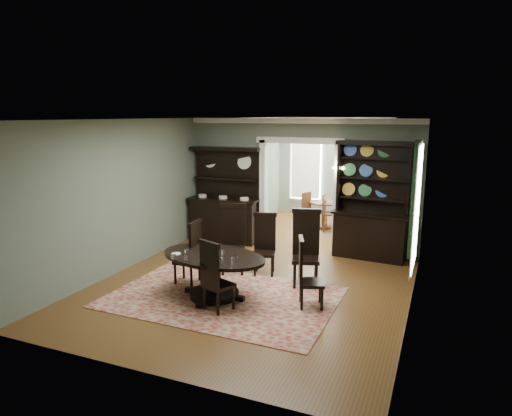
{
  "coord_description": "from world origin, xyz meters",
  "views": [
    {
      "loc": [
        3.09,
        -7.13,
        3.09
      ],
      "look_at": [
        -0.11,
        0.6,
        1.36
      ],
      "focal_mm": 32.0,
      "sensor_mm": 36.0,
      "label": 1
    }
  ],
  "objects": [
    {
      "name": "right_window",
      "position": [
        2.69,
        0.93,
        1.6
      ],
      "size": [
        0.15,
        1.47,
        2.12
      ],
      "color": "white",
      "rests_on": "wall_right"
    },
    {
      "name": "parlor_chair_right",
      "position": [
        0.33,
        4.59,
        0.55
      ],
      "size": [
        0.44,
        0.43,
        1.03
      ],
      "rotation": [
        0.0,
        0.0,
        -1.52
      ],
      "color": "#553118",
      "rests_on": "parlor_floor"
    },
    {
      "name": "centerpiece",
      "position": [
        -0.43,
        -0.68,
        0.82
      ],
      "size": [
        1.21,
        0.78,
        0.2
      ],
      "color": "silver",
      "rests_on": "dining_table"
    },
    {
      "name": "doorway_trim",
      "position": [
        0.0,
        3.0,
        1.62
      ],
      "size": [
        2.08,
        0.25,
        2.57
      ],
      "color": "silver",
      "rests_on": "floor"
    },
    {
      "name": "sideboard",
      "position": [
        -1.82,
        2.73,
        0.81
      ],
      "size": [
        1.79,
        0.72,
        2.31
      ],
      "rotation": [
        0.0,
        0.0,
        0.06
      ],
      "color": "black",
      "rests_on": "floor"
    },
    {
      "name": "chair_end_right",
      "position": [
        1.16,
        -0.38,
        0.61
      ],
      "size": [
        0.53,
        0.54,
        1.16
      ],
      "rotation": [
        0.0,
        0.0,
        -1.22
      ],
      "color": "black",
      "rests_on": "rug"
    },
    {
      "name": "chair_near",
      "position": [
        -0.12,
        -1.12,
        0.62
      ],
      "size": [
        0.56,
        0.54,
        1.18
      ],
      "rotation": [
        0.0,
        0.0,
        -0.38
      ],
      "color": "black",
      "rests_on": "rug"
    },
    {
      "name": "parlor_chair_left",
      "position": [
        -0.44,
        4.81,
        0.53
      ],
      "size": [
        0.47,
        0.47,
        0.99
      ],
      "rotation": [
        0.0,
        0.0,
        1.16
      ],
      "color": "#553118",
      "rests_on": "parlor_floor"
    },
    {
      "name": "chair_far_right",
      "position": [
        0.86,
        0.66,
        0.74
      ],
      "size": [
        0.63,
        0.62,
        1.4
      ],
      "rotation": [
        0.0,
        0.0,
        3.43
      ],
      "color": "black",
      "rests_on": "rug"
    },
    {
      "name": "chair_end_left",
      "position": [
        -1.07,
        -0.17,
        0.63
      ],
      "size": [
        0.44,
        0.46,
        1.19
      ],
      "rotation": [
        0.0,
        0.0,
        1.63
      ],
      "color": "black",
      "rests_on": "rug"
    },
    {
      "name": "chair_far_left",
      "position": [
        -0.68,
        0.77,
        0.71
      ],
      "size": [
        0.65,
        0.63,
        1.36
      ],
      "rotation": [
        0.0,
        0.0,
        3.53
      ],
      "color": "black",
      "rests_on": "rug"
    },
    {
      "name": "chair_far_mid",
      "position": [
        -0.05,
        0.91,
        0.63
      ],
      "size": [
        0.55,
        0.53,
        1.2
      ],
      "rotation": [
        0.0,
        0.0,
        3.43
      ],
      "color": "black",
      "rests_on": "rug"
    },
    {
      "name": "welsh_dresser",
      "position": [
        1.72,
        2.72,
        0.92
      ],
      "size": [
        1.67,
        0.75,
        2.54
      ],
      "rotation": [
        0.0,
        0.0,
        -0.09
      ],
      "color": "black",
      "rests_on": "floor"
    },
    {
      "name": "dining_table",
      "position": [
        -0.4,
        -0.59,
        0.53
      ],
      "size": [
        2.09,
        2.05,
        0.76
      ],
      "rotation": [
        0.0,
        0.0,
        -0.17
      ],
      "color": "black",
      "rests_on": "rug"
    },
    {
      "name": "parlor",
      "position": [
        0.0,
        5.53,
        1.52
      ],
      "size": [
        3.51,
        3.5,
        3.01
      ],
      "color": "brown",
      "rests_on": "ground"
    },
    {
      "name": "parlor_table",
      "position": [
        0.12,
        4.93,
        0.47
      ],
      "size": [
        0.79,
        0.79,
        0.73
      ],
      "color": "#553118",
      "rests_on": "parlor_floor"
    },
    {
      "name": "wall_sconce",
      "position": [
        0.95,
        2.85,
        1.89
      ],
      "size": [
        0.27,
        0.21,
        0.21
      ],
      "color": "gold",
      "rests_on": "back_wall_right"
    },
    {
      "name": "rug",
      "position": [
        -0.25,
        -0.55,
        0.01
      ],
      "size": [
        3.84,
        2.62,
        0.01
      ],
      "primitive_type": "cube",
      "rotation": [
        0.0,
        0.0,
        -0.01
      ],
      "color": "maroon",
      "rests_on": "floor"
    },
    {
      "name": "room",
      "position": [
        0.0,
        0.04,
        1.58
      ],
      "size": [
        5.51,
        6.01,
        3.01
      ],
      "color": "brown",
      "rests_on": "ground"
    }
  ]
}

